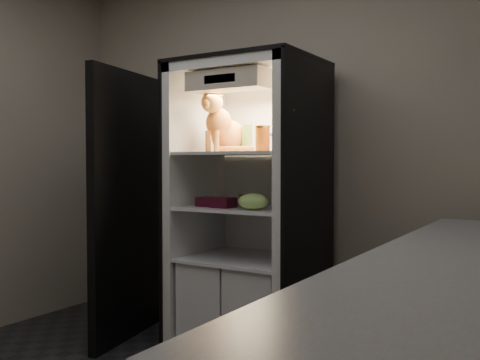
{
  "coord_description": "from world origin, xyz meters",
  "views": [
    {
      "loc": [
        1.78,
        -1.62,
        1.23
      ],
      "look_at": [
        -0.04,
        1.32,
        1.11
      ],
      "focal_mm": 40.0,
      "sensor_mm": 36.0,
      "label": 1
    }
  ],
  "objects_px": {
    "refrigerator": "(250,228)",
    "parmesan_shaker": "(247,138)",
    "soda_can_c": "(277,199)",
    "mayo_tub": "(270,143)",
    "salsa_jar": "(263,139)",
    "soda_can_b": "(285,197)",
    "soda_can_a": "(279,197)",
    "grape_bag": "(253,202)",
    "berry_box_left": "(208,202)",
    "condiment_jar": "(243,199)",
    "tabby_cat": "(224,128)",
    "pepper_jar": "(287,136)",
    "berry_box_right": "(224,203)",
    "cream_carton": "(281,140)"
  },
  "relations": [
    {
      "from": "mayo_tub",
      "to": "salsa_jar",
      "type": "xyz_separation_m",
      "value": [
        0.08,
        -0.24,
        0.02
      ]
    },
    {
      "from": "parmesan_shaker",
      "to": "salsa_jar",
      "type": "height_order",
      "value": "parmesan_shaker"
    },
    {
      "from": "condiment_jar",
      "to": "cream_carton",
      "type": "bearing_deg",
      "value": -20.85
    },
    {
      "from": "soda_can_b",
      "to": "berry_box_left",
      "type": "height_order",
      "value": "soda_can_b"
    },
    {
      "from": "tabby_cat",
      "to": "soda_can_a",
      "type": "distance_m",
      "value": 0.58
    },
    {
      "from": "cream_carton",
      "to": "soda_can_c",
      "type": "distance_m",
      "value": 0.38
    },
    {
      "from": "soda_can_a",
      "to": "condiment_jar",
      "type": "height_order",
      "value": "soda_can_a"
    },
    {
      "from": "soda_can_b",
      "to": "berry_box_right",
      "type": "height_order",
      "value": "soda_can_b"
    },
    {
      "from": "parmesan_shaker",
      "to": "cream_carton",
      "type": "distance_m",
      "value": 0.41
    },
    {
      "from": "soda_can_a",
      "to": "soda_can_c",
      "type": "bearing_deg",
      "value": -66.85
    },
    {
      "from": "parmesan_shaker",
      "to": "mayo_tub",
      "type": "bearing_deg",
      "value": 38.04
    },
    {
      "from": "cream_carton",
      "to": "condiment_jar",
      "type": "height_order",
      "value": "cream_carton"
    },
    {
      "from": "parmesan_shaker",
      "to": "soda_can_b",
      "type": "height_order",
      "value": "parmesan_shaker"
    },
    {
      "from": "salsa_jar",
      "to": "pepper_jar",
      "type": "distance_m",
      "value": 0.15
    },
    {
      "from": "soda_can_c",
      "to": "grape_bag",
      "type": "height_order",
      "value": "soda_can_c"
    },
    {
      "from": "soda_can_a",
      "to": "condiment_jar",
      "type": "relative_size",
      "value": 1.46
    },
    {
      "from": "mayo_tub",
      "to": "soda_can_c",
      "type": "relative_size",
      "value": 1.06
    },
    {
      "from": "refrigerator",
      "to": "pepper_jar",
      "type": "xyz_separation_m",
      "value": [
        0.28,
        -0.02,
        0.59
      ]
    },
    {
      "from": "refrigerator",
      "to": "soda_can_a",
      "type": "distance_m",
      "value": 0.29
    },
    {
      "from": "soda_can_c",
      "to": "grape_bag",
      "type": "relative_size",
      "value": 0.6
    },
    {
      "from": "soda_can_c",
      "to": "condiment_jar",
      "type": "distance_m",
      "value": 0.26
    },
    {
      "from": "cream_carton",
      "to": "soda_can_b",
      "type": "xyz_separation_m",
      "value": [
        -0.06,
        0.16,
        -0.35
      ]
    },
    {
      "from": "salsa_jar",
      "to": "cream_carton",
      "type": "height_order",
      "value": "salsa_jar"
    },
    {
      "from": "cream_carton",
      "to": "soda_can_b",
      "type": "distance_m",
      "value": 0.39
    },
    {
      "from": "soda_can_a",
      "to": "berry_box_left",
      "type": "height_order",
      "value": "soda_can_a"
    },
    {
      "from": "parmesan_shaker",
      "to": "soda_can_c",
      "type": "height_order",
      "value": "parmesan_shaker"
    },
    {
      "from": "refrigerator",
      "to": "parmesan_shaker",
      "type": "relative_size",
      "value": 10.36
    },
    {
      "from": "mayo_tub",
      "to": "berry_box_right",
      "type": "xyz_separation_m",
      "value": [
        -0.15,
        -0.34,
        -0.38
      ]
    },
    {
      "from": "tabby_cat",
      "to": "mayo_tub",
      "type": "xyz_separation_m",
      "value": [
        0.26,
        0.18,
        -0.1
      ]
    },
    {
      "from": "soda_can_a",
      "to": "grape_bag",
      "type": "distance_m",
      "value": 0.27
    },
    {
      "from": "pepper_jar",
      "to": "berry_box_right",
      "type": "distance_m",
      "value": 0.57
    },
    {
      "from": "pepper_jar",
      "to": "berry_box_left",
      "type": "bearing_deg",
      "value": -160.84
    },
    {
      "from": "tabby_cat",
      "to": "grape_bag",
      "type": "height_order",
      "value": "tabby_cat"
    },
    {
      "from": "salsa_jar",
      "to": "mayo_tub",
      "type": "bearing_deg",
      "value": 107.43
    },
    {
      "from": "salsa_jar",
      "to": "cream_carton",
      "type": "relative_size",
      "value": 1.19
    },
    {
      "from": "soda_can_a",
      "to": "refrigerator",
      "type": "bearing_deg",
      "value": -175.97
    },
    {
      "from": "parmesan_shaker",
      "to": "pepper_jar",
      "type": "xyz_separation_m",
      "value": [
        0.32,
        -0.05,
        0.0
      ]
    },
    {
      "from": "salsa_jar",
      "to": "cream_carton",
      "type": "distance_m",
      "value": 0.17
    },
    {
      "from": "salsa_jar",
      "to": "soda_can_b",
      "type": "height_order",
      "value": "salsa_jar"
    },
    {
      "from": "tabby_cat",
      "to": "cream_carton",
      "type": "xyz_separation_m",
      "value": [
        0.49,
        -0.12,
        -0.09
      ]
    },
    {
      "from": "salsa_jar",
      "to": "parmesan_shaker",
      "type": "bearing_deg",
      "value": 144.35
    },
    {
      "from": "refrigerator",
      "to": "soda_can_b",
      "type": "xyz_separation_m",
      "value": [
        0.26,
        -0.02,
        0.21
      ]
    },
    {
      "from": "refrigerator",
      "to": "soda_can_c",
      "type": "bearing_deg",
      "value": -18.25
    },
    {
      "from": "grape_bag",
      "to": "berry_box_left",
      "type": "distance_m",
      "value": 0.38
    },
    {
      "from": "mayo_tub",
      "to": "grape_bag",
      "type": "distance_m",
      "value": 0.52
    },
    {
      "from": "soda_can_c",
      "to": "parmesan_shaker",
      "type": "bearing_deg",
      "value": 160.37
    },
    {
      "from": "tabby_cat",
      "to": "parmesan_shaker",
      "type": "relative_size",
      "value": 2.34
    },
    {
      "from": "mayo_tub",
      "to": "berry_box_left",
      "type": "xyz_separation_m",
      "value": [
        -0.29,
        -0.31,
        -0.38
      ]
    },
    {
      "from": "parmesan_shaker",
      "to": "soda_can_c",
      "type": "relative_size",
      "value": 1.55
    },
    {
      "from": "cream_carton",
      "to": "berry_box_right",
      "type": "relative_size",
      "value": 1.07
    }
  ]
}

